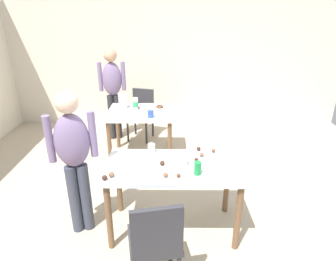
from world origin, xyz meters
TOP-DOWN VIEW (x-y plane):
  - ground_plane at (0.00, 0.00)m, footprint 6.40×6.40m
  - wall_back at (0.00, 3.20)m, footprint 6.40×0.10m
  - dining_table_near at (-0.07, 0.04)m, footprint 1.31×0.68m
  - dining_table_far at (-0.54, 1.64)m, footprint 0.97×0.79m
  - chair_near_table at (-0.22, -0.68)m, footprint 0.47×0.47m
  - chair_far_table at (-0.61, 2.39)m, footprint 0.49×0.49m
  - person_girl_near at (-1.01, 0.02)m, footprint 0.45×0.29m
  - person_adult_far at (-1.08, 2.36)m, footprint 0.46×0.25m
  - mixing_bowl at (-0.02, 0.06)m, footprint 0.17×0.17m
  - soda_can at (0.14, -0.13)m, footprint 0.07×0.07m
  - fork_near at (-0.39, 0.08)m, footprint 0.17×0.02m
  - cup_near_0 at (-0.30, 0.29)m, footprint 0.07×0.07m
  - cake_ball_0 at (-0.63, -0.18)m, footprint 0.05×0.05m
  - cake_ball_1 at (-0.15, -0.18)m, footprint 0.04×0.04m
  - cake_ball_2 at (0.21, 0.21)m, footprint 0.05×0.05m
  - cake_ball_3 at (-0.68, -0.23)m, footprint 0.05×0.05m
  - cake_ball_4 at (0.35, 0.31)m, footprint 0.04×0.04m
  - cake_ball_5 at (0.19, 0.35)m, footprint 0.04×0.04m
  - cake_ball_6 at (-0.18, 0.03)m, footprint 0.05×0.05m
  - cake_ball_7 at (0.15, 0.11)m, footprint 0.04×0.04m
  - cake_ball_8 at (-0.03, -0.18)m, footprint 0.04×0.04m
  - pitcher_far at (-0.82, 1.77)m, footprint 0.12×0.12m
  - cup_far_0 at (-0.66, 1.98)m, footprint 0.09×0.09m
  - cup_far_1 at (-0.38, 1.37)m, footprint 0.09×0.09m
  - cup_far_2 at (-0.60, 1.45)m, footprint 0.07×0.07m
  - cup_far_3 at (-0.62, 1.70)m, footprint 0.08×0.08m
  - donut_far_0 at (-0.27, 1.81)m, footprint 0.12×0.12m
  - donut_far_1 at (-0.62, 1.82)m, footprint 0.14×0.14m
  - donut_far_2 at (-0.85, 1.43)m, footprint 0.12×0.12m

SIDE VIEW (x-z plane):
  - ground_plane at x=0.00m, z-range 0.00..0.00m
  - chair_near_table at x=-0.22m, z-range 0.06..0.93m
  - chair_far_table at x=-0.61m, z-range 0.06..0.93m
  - dining_table_far at x=-0.54m, z-range 0.26..1.01m
  - dining_table_near at x=-0.07m, z-range 0.27..1.02m
  - fork_near at x=-0.39m, z-range 0.75..0.76m
  - donut_far_0 at x=-0.27m, z-range 0.75..0.78m
  - donut_far_2 at x=-0.85m, z-range 0.75..0.79m
  - cake_ball_4 at x=0.35m, z-range 0.75..0.79m
  - cake_ball_8 at x=-0.03m, z-range 0.75..0.79m
  - donut_far_1 at x=-0.62m, z-range 0.75..0.79m
  - cake_ball_7 at x=0.15m, z-range 0.75..0.79m
  - cake_ball_5 at x=0.19m, z-range 0.75..0.79m
  - cake_ball_1 at x=-0.15m, z-range 0.75..0.79m
  - cake_ball_2 at x=0.21m, z-range 0.75..0.80m
  - cake_ball_6 at x=-0.18m, z-range 0.75..0.80m
  - cake_ball_3 at x=-0.68m, z-range 0.75..0.80m
  - cake_ball_0 at x=-0.63m, z-range 0.75..0.80m
  - mixing_bowl at x=-0.02m, z-range 0.75..0.82m
  - cup_far_1 at x=-0.38m, z-range 0.75..0.85m
  - cup_near_0 at x=-0.30m, z-range 0.75..0.85m
  - cup_far_0 at x=-0.66m, z-range 0.75..0.85m
  - cup_far_2 at x=-0.60m, z-range 0.75..0.85m
  - cup_far_3 at x=-0.62m, z-range 0.75..0.87m
  - soda_can at x=0.14m, z-range 0.75..0.87m
  - pitcher_far at x=-0.82m, z-range 0.75..0.96m
  - person_girl_near at x=-1.01m, z-range 0.14..1.62m
  - person_adult_far at x=-1.08m, z-range 0.16..1.72m
  - wall_back at x=0.00m, z-range 0.00..2.60m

